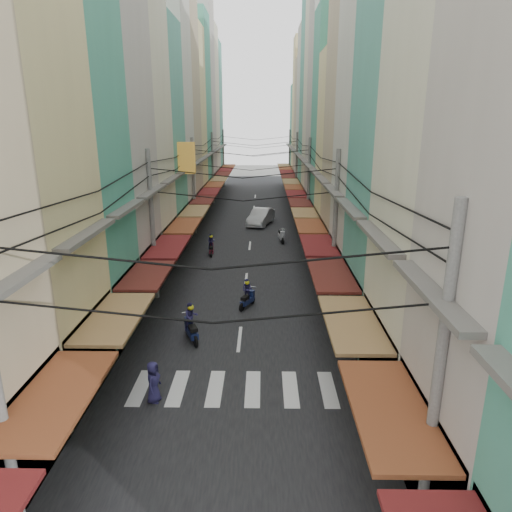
# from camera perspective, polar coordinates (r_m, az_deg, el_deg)

# --- Properties ---
(ground) EXTENTS (160.00, 160.00, 0.00)m
(ground) POSITION_cam_1_polar(r_m,az_deg,el_deg) (22.97, -1.82, -8.08)
(ground) COLOR #61615C
(ground) RESTS_ON ground
(road) EXTENTS (10.00, 80.00, 0.02)m
(road) POSITION_cam_1_polar(r_m,az_deg,el_deg) (41.96, -0.54, 3.48)
(road) COLOR black
(road) RESTS_ON ground
(sidewalk_left) EXTENTS (3.00, 80.00, 0.06)m
(sidewalk_left) POSITION_cam_1_polar(r_m,az_deg,el_deg) (42.61, -9.33, 3.49)
(sidewalk_left) COLOR slate
(sidewalk_left) RESTS_ON ground
(sidewalk_right) EXTENTS (3.00, 80.00, 0.06)m
(sidewalk_right) POSITION_cam_1_polar(r_m,az_deg,el_deg) (42.29, 8.32, 3.43)
(sidewalk_right) COLOR slate
(sidewalk_right) RESTS_ON ground
(crosswalk) EXTENTS (7.55, 2.40, 0.01)m
(crosswalk) POSITION_cam_1_polar(r_m,az_deg,el_deg) (17.70, -2.76, -16.19)
(crosswalk) COLOR silver
(crosswalk) RESTS_ON ground
(building_row_left) EXTENTS (7.80, 67.67, 23.70)m
(building_row_left) POSITION_cam_1_polar(r_m,az_deg,el_deg) (38.45, -13.12, 16.54)
(building_row_left) COLOR beige
(building_row_left) RESTS_ON ground
(building_row_right) EXTENTS (7.80, 68.98, 22.59)m
(building_row_right) POSITION_cam_1_polar(r_m,az_deg,el_deg) (37.89, 11.83, 16.06)
(building_row_right) COLOR teal
(building_row_right) RESTS_ON ground
(utility_poles) EXTENTS (10.20, 66.13, 8.20)m
(utility_poles) POSITION_cam_1_polar(r_m,az_deg,el_deg) (35.98, -0.77, 11.88)
(utility_poles) COLOR slate
(utility_poles) RESTS_ON ground
(white_car) EXTENTS (5.72, 3.44, 1.89)m
(white_car) POSITION_cam_1_polar(r_m,az_deg,el_deg) (43.50, 0.60, 3.94)
(white_car) COLOR silver
(white_car) RESTS_ON ground
(bicycle) EXTENTS (1.58, 0.97, 1.02)m
(bicycle) POSITION_cam_1_polar(r_m,az_deg,el_deg) (24.89, 14.04, -6.58)
(bicycle) COLOR black
(bicycle) RESTS_ON ground
(moving_scooters) EXTENTS (5.71, 19.36, 1.82)m
(moving_scooters) POSITION_cam_1_polar(r_m,az_deg,el_deg) (27.86, -2.91, -2.39)
(moving_scooters) COLOR black
(moving_scooters) RESTS_ON ground
(parked_scooters) EXTENTS (12.90, 13.42, 1.00)m
(parked_scooters) POSITION_cam_1_polar(r_m,az_deg,el_deg) (19.39, 9.73, -11.69)
(parked_scooters) COLOR black
(parked_scooters) RESTS_ON ground
(pedestrians) EXTENTS (13.69, 26.73, 2.06)m
(pedestrians) POSITION_cam_1_polar(r_m,az_deg,el_deg) (26.63, -10.02, -2.48)
(pedestrians) COLOR #27202B
(pedestrians) RESTS_ON ground
(market_umbrella) EXTENTS (2.27, 2.27, 2.40)m
(market_umbrella) POSITION_cam_1_polar(r_m,az_deg,el_deg) (18.11, 16.86, -8.59)
(market_umbrella) COLOR #B2B2B7
(market_umbrella) RESTS_ON ground
(traffic_sign) EXTENTS (0.10, 0.65, 2.95)m
(traffic_sign) POSITION_cam_1_polar(r_m,az_deg,el_deg) (20.84, 11.55, -4.68)
(traffic_sign) COLOR slate
(traffic_sign) RESTS_ON ground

